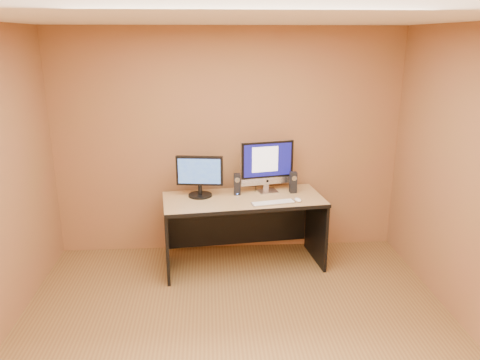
# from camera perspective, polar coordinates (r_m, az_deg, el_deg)

# --- Properties ---
(floor) EXTENTS (4.00, 4.00, 0.00)m
(floor) POSITION_cam_1_polar(r_m,az_deg,el_deg) (4.12, 0.02, -19.84)
(floor) COLOR brown
(floor) RESTS_ON ground
(walls) EXTENTS (4.00, 4.00, 2.60)m
(walls) POSITION_cam_1_polar(r_m,az_deg,el_deg) (3.50, 0.02, -2.55)
(walls) COLOR brown
(walls) RESTS_ON ground
(ceiling) EXTENTS (4.00, 4.00, 0.00)m
(ceiling) POSITION_cam_1_polar(r_m,az_deg,el_deg) (3.30, 0.02, 19.22)
(ceiling) COLOR white
(ceiling) RESTS_ON walls
(desk) EXTENTS (1.80, 0.94, 0.80)m
(desk) POSITION_cam_1_polar(r_m,az_deg,el_deg) (5.23, 0.42, -6.36)
(desk) COLOR tan
(desk) RESTS_ON ground
(imac) EXTENTS (0.65, 0.35, 0.59)m
(imac) POSITION_cam_1_polar(r_m,az_deg,el_deg) (5.22, 3.42, 1.68)
(imac) COLOR silver
(imac) RESTS_ON desk
(second_monitor) EXTENTS (0.55, 0.32, 0.45)m
(second_monitor) POSITION_cam_1_polar(r_m,az_deg,el_deg) (5.10, -4.94, 0.44)
(second_monitor) COLOR black
(second_monitor) RESTS_ON desk
(speaker_left) EXTENTS (0.07, 0.08, 0.24)m
(speaker_left) POSITION_cam_1_polar(r_m,az_deg,el_deg) (5.17, -0.35, -0.51)
(speaker_left) COLOR black
(speaker_left) RESTS_ON desk
(speaker_right) EXTENTS (0.08, 0.08, 0.24)m
(speaker_right) POSITION_cam_1_polar(r_m,az_deg,el_deg) (5.26, 6.51, -0.29)
(speaker_right) COLOR black
(speaker_right) RESTS_ON desk
(keyboard) EXTENTS (0.48, 0.22, 0.02)m
(keyboard) POSITION_cam_1_polar(r_m,az_deg,el_deg) (4.93, 4.07, -2.78)
(keyboard) COLOR #B8B9BD
(keyboard) RESTS_ON desk
(mouse) EXTENTS (0.09, 0.12, 0.04)m
(mouse) POSITION_cam_1_polar(r_m,az_deg,el_deg) (5.01, 7.08, -2.41)
(mouse) COLOR white
(mouse) RESTS_ON desk
(cable_a) EXTENTS (0.09, 0.23, 0.01)m
(cable_a) POSITION_cam_1_polar(r_m,az_deg,el_deg) (5.42, 3.75, -0.99)
(cable_a) COLOR black
(cable_a) RESTS_ON desk
(cable_b) EXTENTS (0.04, 0.19, 0.01)m
(cable_b) POSITION_cam_1_polar(r_m,az_deg,el_deg) (5.38, 1.91, -1.07)
(cable_b) COLOR black
(cable_b) RESTS_ON desk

